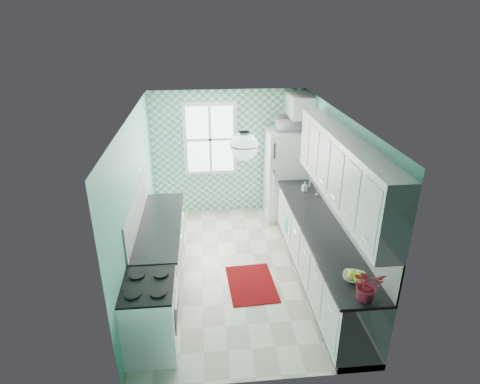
{
  "coord_description": "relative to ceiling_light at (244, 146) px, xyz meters",
  "views": [
    {
      "loc": [
        -0.5,
        -5.43,
        3.78
      ],
      "look_at": [
        0.05,
        0.25,
        1.25
      ],
      "focal_mm": 30.0,
      "sensor_mm": 36.0,
      "label": 1
    }
  ],
  "objects": [
    {
      "name": "upper_cabinet_fridge",
      "position": [
        1.3,
        2.63,
        -0.07
      ],
      "size": [
        0.4,
        0.74,
        0.4
      ],
      "primitive_type": "cube",
      "color": "silver",
      "rests_on": "wall_right"
    },
    {
      "name": "wall_back",
      "position": [
        0.0,
        3.01,
        -1.07
      ],
      "size": [
        3.0,
        0.02,
        2.5
      ],
      "primitive_type": "cube",
      "color": "#58AC97",
      "rests_on": "floor"
    },
    {
      "name": "upper_cabinets_right",
      "position": [
        1.33,
        0.2,
        -0.42
      ],
      "size": [
        0.33,
        3.2,
        0.9
      ],
      "primitive_type": "cube",
      "color": "silver",
      "rests_on": "wall_right"
    },
    {
      "name": "microwave",
      "position": [
        1.11,
        2.61,
        -0.41
      ],
      "size": [
        0.48,
        0.33,
        0.26
      ],
      "primitive_type": "imported",
      "rotation": [
        0.0,
        0.0,
        3.13
      ],
      "color": "white",
      "rests_on": "fridge"
    },
    {
      "name": "window",
      "position": [
        -0.35,
        2.96,
        -0.77
      ],
      "size": [
        1.04,
        0.05,
        1.44
      ],
      "color": "white",
      "rests_on": "wall_back"
    },
    {
      "name": "backsplash_right",
      "position": [
        1.49,
        0.4,
        -1.13
      ],
      "size": [
        0.02,
        3.6,
        0.51
      ],
      "primitive_type": "cube",
      "color": "white",
      "rests_on": "wall_right"
    },
    {
      "name": "soap_bottle",
      "position": [
        1.25,
        1.69,
        -1.3
      ],
      "size": [
        0.09,
        0.09,
        0.17
      ],
      "primitive_type": "imported",
      "rotation": [
        0.0,
        0.0,
        0.17
      ],
      "color": "#A9BFCC",
      "rests_on": "countertop_right"
    },
    {
      "name": "dish_towel",
      "position": [
        0.89,
        1.36,
        -1.84
      ],
      "size": [
        0.02,
        0.21,
        0.31
      ],
      "primitive_type": "cube",
      "rotation": [
        0.0,
        0.0,
        -0.03
      ],
      "color": "teal",
      "rests_on": "base_cabinets_right"
    },
    {
      "name": "ceiling",
      "position": [
        0.0,
        0.8,
        0.19
      ],
      "size": [
        3.0,
        4.4,
        0.02
      ],
      "primitive_type": "cube",
      "color": "white",
      "rests_on": "wall_back"
    },
    {
      "name": "floor",
      "position": [
        0.0,
        0.8,
        -2.33
      ],
      "size": [
        3.0,
        4.4,
        0.02
      ],
      "primitive_type": "cube",
      "color": "beige",
      "rests_on": "ground"
    },
    {
      "name": "rug",
      "position": [
        0.16,
        0.37,
        -2.32
      ],
      "size": [
        0.75,
        1.03,
        0.02
      ],
      "primitive_type": "cube",
      "rotation": [
        0.0,
        0.0,
        0.05
      ],
      "color": "maroon",
      "rests_on": "floor"
    },
    {
      "name": "potted_plant",
      "position": [
        1.2,
        -1.25,
        -1.2
      ],
      "size": [
        0.38,
        0.34,
        0.36
      ],
      "primitive_type": "imported",
      "rotation": [
        0.0,
        0.0,
        0.19
      ],
      "color": "#B50F30",
      "rests_on": "countertop_right"
    },
    {
      "name": "countertop_left",
      "position": [
        -1.19,
        0.73,
        -1.4
      ],
      "size": [
        0.63,
        2.15,
        0.04
      ],
      "primitive_type": "cube",
      "color": "black",
      "rests_on": "base_cabinets_left"
    },
    {
      "name": "countertop_right",
      "position": [
        1.19,
        0.4,
        -1.4
      ],
      "size": [
        0.63,
        3.6,
        0.04
      ],
      "primitive_type": "cube",
      "color": "black",
      "rests_on": "base_cabinets_right"
    },
    {
      "name": "base_cabinets_right",
      "position": [
        1.2,
        0.4,
        -1.87
      ],
      "size": [
        0.6,
        3.6,
        0.9
      ],
      "primitive_type": "cube",
      "color": "white",
      "rests_on": "floor"
    },
    {
      "name": "wall_left",
      "position": [
        -1.51,
        0.8,
        -1.07
      ],
      "size": [
        0.02,
        4.4,
        2.5
      ],
      "primitive_type": "cube",
      "color": "#58AC97",
      "rests_on": "floor"
    },
    {
      "name": "sink",
      "position": [
        1.2,
        1.41,
        -1.39
      ],
      "size": [
        0.54,
        0.45,
        0.53
      ],
      "rotation": [
        0.0,
        0.0,
        0.03
      ],
      "color": "silver",
      "rests_on": "countertop_right"
    },
    {
      "name": "backsplash_left",
      "position": [
        -1.49,
        0.73,
        -1.13
      ],
      "size": [
        0.02,
        2.15,
        0.51
      ],
      "primitive_type": "cube",
      "color": "white",
      "rests_on": "wall_left"
    },
    {
      "name": "fridge",
      "position": [
        1.11,
        2.61,
        -1.43
      ],
      "size": [
        0.78,
        0.77,
        1.78
      ],
      "rotation": [
        0.0,
        0.0,
        -0.01
      ],
      "color": "silver",
      "rests_on": "floor"
    },
    {
      "name": "stove",
      "position": [
        -1.2,
        -0.76,
        -1.84
      ],
      "size": [
        0.61,
        0.76,
        0.92
      ],
      "rotation": [
        0.0,
        0.0,
        -0.06
      ],
      "color": "white",
      "rests_on": "floor"
    },
    {
      "name": "accent_wall",
      "position": [
        0.0,
        2.99,
        -1.07
      ],
      "size": [
        3.0,
        0.01,
        2.5
      ],
      "primitive_type": "cube",
      "color": "#50AA8A",
      "rests_on": "wall_back"
    },
    {
      "name": "wall_right",
      "position": [
        1.51,
        0.8,
        -1.07
      ],
      "size": [
        0.02,
        4.4,
        2.5
      ],
      "primitive_type": "cube",
      "color": "#58AC97",
      "rests_on": "floor"
    },
    {
      "name": "ceiling_light",
      "position": [
        0.0,
        0.0,
        0.0
      ],
      "size": [
        0.34,
        0.34,
        0.35
      ],
      "color": "silver",
      "rests_on": "ceiling"
    },
    {
      "name": "fruit_bowl",
      "position": [
        1.2,
        -0.91,
        -1.35
      ],
      "size": [
        0.34,
        0.34,
        0.07
      ],
      "primitive_type": "imported",
      "rotation": [
        0.0,
        0.0,
        -0.38
      ],
      "color": "white",
      "rests_on": "countertop_right"
    },
    {
      "name": "base_cabinets_left",
      "position": [
        -1.2,
        0.73,
        -1.87
      ],
      "size": [
        0.6,
        2.15,
        0.9
      ],
      "primitive_type": "cube",
      "color": "white",
      "rests_on": "floor"
    },
    {
      "name": "wall_front",
      "position": [
        0.0,
        -1.41,
        -1.07
      ],
      "size": [
        3.0,
        0.02,
        2.5
      ],
      "primitive_type": "cube",
      "color": "#58AC97",
      "rests_on": "floor"
    }
  ]
}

